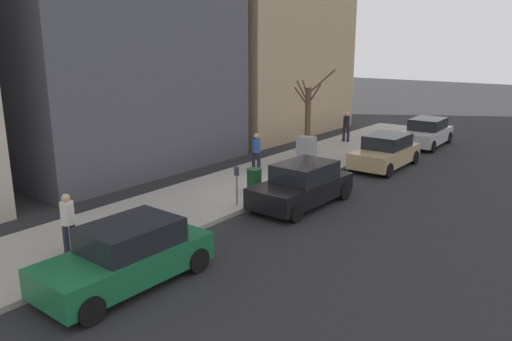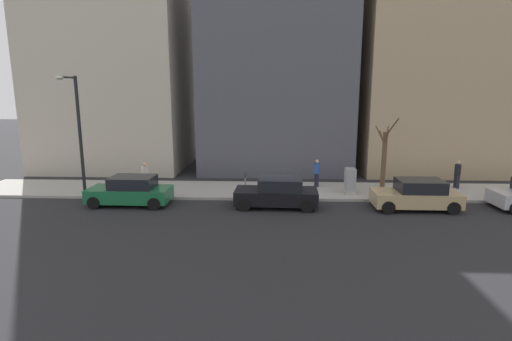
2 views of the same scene
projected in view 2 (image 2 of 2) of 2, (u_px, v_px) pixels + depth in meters
The scene contains 15 objects.
ground_plane at pixel (280, 201), 21.62m from camera, with size 120.00×120.00×0.00m, color #232326.
sidewalk at pixel (280, 191), 23.57m from camera, with size 4.00×36.00×0.15m, color #9E9B93.
parked_car_tan at pixel (416, 195), 20.00m from camera, with size 1.92×4.20×1.52m.
parked_car_black at pixel (277, 193), 20.39m from camera, with size 2.05×4.26×1.52m.
parked_car_green at pixel (131, 191), 20.77m from camera, with size 1.98×4.23×1.52m.
parking_meter at pixel (245, 181), 21.95m from camera, with size 0.14×0.10×1.35m.
utility_box at pixel (350, 181), 22.57m from camera, with size 0.83×0.61×1.43m.
streetlamp at pixel (77, 126), 21.55m from camera, with size 1.97×0.32×6.50m.
bare_tree at pixel (384, 157), 23.51m from camera, with size 2.01×0.89×4.26m.
trash_bin at pixel (274, 186), 22.40m from camera, with size 0.56×0.56×0.90m, color #14381E.
pedestrian_near_meter at pixel (457, 173), 23.68m from camera, with size 0.39×0.36×1.66m.
pedestrian_midblock at pixel (317, 171), 24.06m from camera, with size 0.39×0.36×1.66m.
pedestrian_far_corner at pixel (145, 175), 23.08m from camera, with size 0.36×0.40×1.66m.
office_block_center at pixel (276, 70), 30.80m from camera, with size 10.74×10.74×14.92m, color #4C4C56.
office_tower_right at pixel (116, 17), 30.42m from camera, with size 10.54×10.54×22.82m, color #BCB29E.
Camera 2 is at (-20.91, 0.45, 5.90)m, focal length 28.00 mm.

